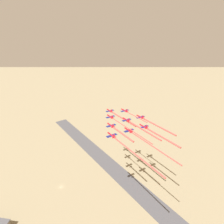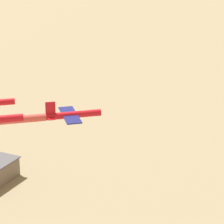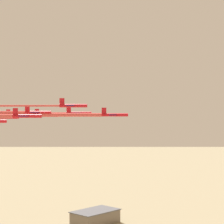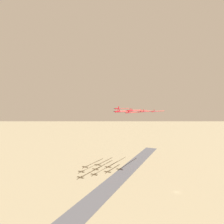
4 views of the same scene
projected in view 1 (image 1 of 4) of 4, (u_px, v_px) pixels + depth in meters
The scene contains 20 objects.
ground_plane at pixel (61, 187), 188.74m from camera, with size 3000.00×3000.00×0.00m, color gray.
runway_strip at pixel (110, 165), 220.78m from camera, with size 245.63×247.64×0.20m.
jet_0 at pixel (110, 111), 191.53m from camera, with size 9.08×9.20×3.46m.
jet_1 at pixel (110, 117), 175.12m from camera, with size 9.08×9.20×3.46m.
jet_2 at pixel (125, 111), 182.93m from camera, with size 9.08×9.20×3.46m.
jet_3 at pixel (111, 125), 159.34m from camera, with size 9.08×9.20×3.46m.
jet_4 at pixel (126, 120), 167.73m from camera, with size 9.08×9.20×3.46m.
jet_5 at pixel (140, 117), 177.10m from camera, with size 9.08×9.20×3.46m.
jet_6 at pixel (112, 135), 143.23m from camera, with size 9.08×9.20×3.46m.
jet_7 at pixel (129, 130), 152.34m from camera, with size 9.08×9.20×3.46m.
jet_8 at pixel (144, 127), 161.71m from camera, with size 9.08×9.20×3.46m.
smoke_trail_0 at pixel (123, 119), 172.49m from camera, with size 26.91×30.97×1.40m.
smoke_trail_1 at pixel (130, 129), 150.46m from camera, with size 35.86×41.54×0.78m.
smoke_trail_2 at pixel (136, 117), 168.00m from camera, with size 19.46×22.47×0.70m.
smoke_trail_3 at pixel (123, 134), 144.77m from camera, with size 19.34×22.18×1.35m.
smoke_trail_4 at pixel (144, 130), 148.69m from camera, with size 26.83×30.91×1.30m.
smoke_trail_5 at pixel (158, 126), 158.13m from camera, with size 26.71×30.77×1.32m.
smoke_trail_6 at pixel (136, 155), 119.26m from camera, with size 34.89×40.35×1.03m.
smoke_trail_7 at pixel (153, 147), 129.30m from camera, with size 33.22×38.44×0.88m.
smoke_trail_8 at pixel (162, 137), 144.12m from camera, with size 24.43×28.10×1.38m.
Camera 1 is at (74.35, -133.86, 147.65)m, focal length 28.00 mm.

